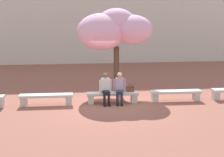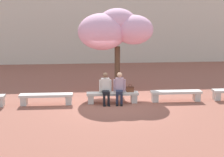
% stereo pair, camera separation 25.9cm
% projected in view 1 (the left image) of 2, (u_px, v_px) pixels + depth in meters
% --- Properties ---
extents(ground_plane, '(100.00, 100.00, 0.00)m').
position_uv_depth(ground_plane, '(113.00, 103.00, 13.04)').
color(ground_plane, '#8E5142').
extents(building_facade, '(28.00, 4.00, 8.15)m').
position_uv_depth(building_facade, '(93.00, 9.00, 24.59)').
color(building_facade, beige).
rests_on(building_facade, ground).
extents(stone_bench_near_west, '(2.16, 0.47, 0.45)m').
position_uv_depth(stone_bench_near_west, '(46.00, 98.00, 12.66)').
color(stone_bench_near_west, beige).
rests_on(stone_bench_near_west, ground).
extents(stone_bench_center, '(2.16, 0.47, 0.45)m').
position_uv_depth(stone_bench_center, '(113.00, 96.00, 12.98)').
color(stone_bench_center, beige).
rests_on(stone_bench_center, ground).
extents(stone_bench_near_east, '(2.16, 0.47, 0.45)m').
position_uv_depth(stone_bench_near_east, '(176.00, 94.00, 13.29)').
color(stone_bench_near_east, beige).
rests_on(stone_bench_near_east, ground).
extents(person_seated_left, '(0.51, 0.69, 1.29)m').
position_uv_depth(person_seated_left, '(106.00, 87.00, 12.81)').
color(person_seated_left, black).
rests_on(person_seated_left, ground).
extents(person_seated_right, '(0.51, 0.72, 1.29)m').
position_uv_depth(person_seated_right, '(120.00, 87.00, 12.88)').
color(person_seated_right, black).
rests_on(person_seated_right, ground).
extents(handbag, '(0.30, 0.15, 0.34)m').
position_uv_depth(handbag, '(130.00, 89.00, 13.03)').
color(handbag, brown).
rests_on(handbag, stone_bench_center).
extents(cherry_tree_main, '(3.52, 2.51, 3.92)m').
position_uv_depth(cherry_tree_main, '(113.00, 29.00, 14.65)').
color(cherry_tree_main, '#473323').
rests_on(cherry_tree_main, ground).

